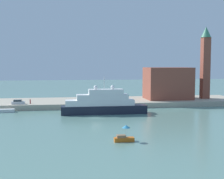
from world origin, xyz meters
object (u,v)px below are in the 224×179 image
at_px(harbor_building, 168,83).
at_px(bell_tower, 205,60).
at_px(person_figure, 30,102).
at_px(mooring_bollard, 99,102).
at_px(parked_car, 18,102).
at_px(work_barge, 4,111).
at_px(small_motorboat, 124,136).
at_px(large_yacht, 103,104).

bearing_deg(harbor_building, bell_tower, -2.20).
distance_m(bell_tower, person_figure, 64.51).
height_order(bell_tower, mooring_bollard, bell_tower).
bearing_deg(parked_car, harbor_building, 7.59).
bearing_deg(person_figure, work_barge, -143.05).
xyz_separation_m(small_motorboat, person_figure, (-22.20, 45.23, 1.49)).
xyz_separation_m(small_motorboat, parked_car, (-25.97, 45.28, 1.34)).
bearing_deg(parked_car, bell_tower, 5.52).
bearing_deg(person_figure, bell_tower, 5.90).
bearing_deg(person_figure, parked_car, 179.26).
height_order(small_motorboat, bell_tower, bell_tower).
xyz_separation_m(large_yacht, work_barge, (-29.31, 7.20, -2.38)).
xyz_separation_m(work_barge, person_figure, (7.17, 5.39, 2.01)).
bearing_deg(work_barge, small_motorboat, -53.61).
xyz_separation_m(person_figure, mooring_bollard, (22.28, -1.67, -0.37)).
height_order(large_yacht, small_motorboat, large_yacht).
bearing_deg(person_figure, mooring_bollard, -4.27).
bearing_deg(parked_car, mooring_bollard, -3.76).
relative_size(work_barge, person_figure, 3.68).
xyz_separation_m(large_yacht, bell_tower, (40.59, 19.07, 13.19)).
relative_size(parked_car, person_figure, 2.50).
relative_size(small_motorboat, bell_tower, 0.14).
distance_m(work_barge, mooring_bollard, 29.73).
bearing_deg(work_barge, harbor_building, 12.56).
bearing_deg(mooring_bollard, bell_tower, 11.38).
xyz_separation_m(parked_car, person_figure, (3.78, -0.05, 0.16)).
distance_m(large_yacht, work_barge, 30.28).
xyz_separation_m(large_yacht, parked_car, (-25.92, 12.64, -0.52)).
bearing_deg(harbor_building, small_motorboat, -116.76).
relative_size(harbor_building, person_figure, 9.84).
height_order(bell_tower, person_figure, bell_tower).
bearing_deg(work_barge, mooring_bollard, 7.21).
distance_m(harbor_building, mooring_bollard, 28.19).
distance_m(small_motorboat, person_figure, 50.41).
relative_size(work_barge, harbor_building, 0.37).
bearing_deg(small_motorboat, person_figure, 116.14).
height_order(large_yacht, harbor_building, harbor_building).
distance_m(large_yacht, bell_tower, 46.74).
bearing_deg(mooring_bollard, person_figure, 175.73).
xyz_separation_m(harbor_building, parked_car, (-52.33, -6.98, -5.18)).
relative_size(large_yacht, parked_car, 6.08).
bearing_deg(person_figure, large_yacht, -29.61).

